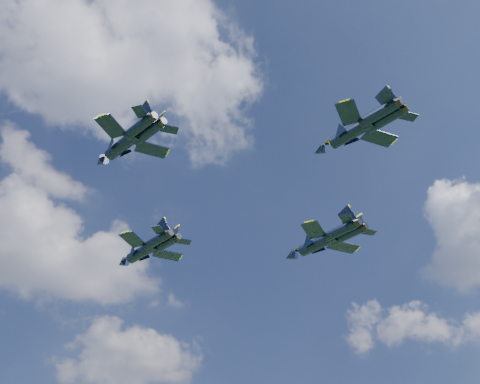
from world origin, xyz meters
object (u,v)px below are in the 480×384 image
jet_lead (141,252)px  jet_slot (349,134)px  jet_right (316,244)px  jet_left (121,146)px

jet_lead → jet_slot: size_ratio=1.07×
jet_right → jet_slot: (-7.31, -26.82, 0.85)m
jet_left → jet_right: bearing=-1.5°
jet_lead → jet_right: jet_right is taller
jet_left → jet_slot: (28.61, -10.19, 1.66)m
jet_lead → jet_left: bearing=-132.6°
jet_slot → jet_lead: bearing=91.8°
jet_right → jet_left: bearing=179.0°
jet_left → jet_right: size_ratio=0.82×
jet_right → jet_slot: size_ratio=1.16×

